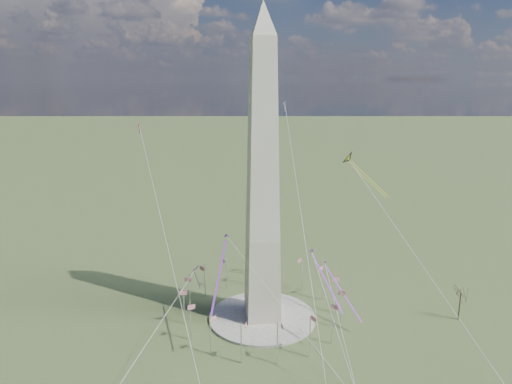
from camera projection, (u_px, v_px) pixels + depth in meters
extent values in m
plane|color=#40552A|center=(262.00, 318.00, 154.40)|extent=(2000.00, 2000.00, 0.00)
cylinder|color=beige|center=(262.00, 317.00, 154.30)|extent=(36.00, 36.00, 0.80)
pyramid|color=beige|center=(263.00, 18.00, 131.37)|extent=(9.90, 9.90, 10.00)
cylinder|color=white|center=(337.00, 295.00, 156.59)|extent=(0.36, 0.36, 13.00)
cube|color=red|center=(336.00, 279.00, 156.56)|extent=(2.40, 0.08, 1.50)
cylinder|color=white|center=(323.00, 283.00, 165.85)|extent=(0.36, 0.36, 13.00)
cube|color=red|center=(321.00, 268.00, 165.66)|extent=(2.25, 0.99, 1.50)
cylinder|color=white|center=(302.00, 275.00, 173.14)|extent=(0.36, 0.36, 13.00)
cube|color=red|center=(300.00, 261.00, 172.61)|extent=(1.75, 1.75, 1.50)
cylinder|color=white|center=(277.00, 270.00, 177.33)|extent=(0.36, 0.36, 13.00)
cube|color=red|center=(274.00, 257.00, 176.36)|extent=(0.99, 2.25, 1.50)
cylinder|color=white|center=(251.00, 269.00, 177.79)|extent=(0.36, 0.36, 13.00)
cube|color=red|center=(248.00, 257.00, 176.33)|extent=(0.08, 2.40, 1.50)
cylinder|color=white|center=(226.00, 273.00, 174.46)|extent=(0.36, 0.36, 13.00)
cube|color=red|center=(223.00, 261.00, 172.53)|extent=(0.99, 2.25, 1.50)
cylinder|color=white|center=(205.00, 281.00, 167.83)|extent=(0.36, 0.36, 13.00)
cube|color=red|center=(202.00, 268.00, 165.54)|extent=(1.75, 1.75, 1.50)
cylinder|color=white|center=(190.00, 292.00, 158.92)|extent=(0.36, 0.36, 13.00)
cube|color=red|center=(188.00, 279.00, 156.42)|extent=(2.25, 0.99, 1.50)
cylinder|color=white|center=(184.00, 306.00, 149.09)|extent=(0.36, 0.36, 13.00)
cube|color=red|center=(183.00, 293.00, 146.56)|extent=(2.40, 0.08, 1.50)
cylinder|color=white|center=(190.00, 321.00, 139.82)|extent=(0.36, 0.36, 13.00)
cube|color=red|center=(191.00, 307.00, 137.47)|extent=(2.25, 0.99, 1.50)
cylinder|color=white|center=(210.00, 334.00, 132.54)|extent=(0.36, 0.36, 13.00)
cube|color=red|center=(213.00, 319.00, 130.51)|extent=(1.75, 1.75, 1.50)
cylinder|color=white|center=(241.00, 343.00, 128.34)|extent=(0.36, 0.36, 13.00)
cube|color=red|center=(246.00, 326.00, 126.76)|extent=(0.99, 2.25, 1.50)
cylinder|color=white|center=(277.00, 344.00, 127.88)|extent=(0.36, 0.36, 13.00)
cube|color=red|center=(282.00, 326.00, 126.79)|extent=(0.08, 2.40, 1.50)
cylinder|color=white|center=(310.00, 337.00, 131.21)|extent=(0.36, 0.36, 13.00)
cube|color=red|center=(314.00, 319.00, 130.59)|extent=(0.99, 2.25, 1.50)
cylinder|color=white|center=(332.00, 324.00, 137.84)|extent=(0.36, 0.36, 13.00)
cube|color=red|center=(335.00, 307.00, 137.58)|extent=(1.75, 1.75, 1.50)
cylinder|color=white|center=(341.00, 310.00, 146.75)|extent=(0.36, 0.36, 13.00)
cube|color=red|center=(342.00, 293.00, 146.70)|extent=(2.25, 0.99, 1.50)
cylinder|color=#4D3E2F|center=(459.00, 306.00, 152.36)|extent=(0.43, 0.43, 9.56)
cube|color=#FF9F0D|center=(369.00, 178.00, 158.34)|extent=(10.04, 11.73, 10.53)
cube|color=#FF9F0D|center=(367.00, 179.00, 156.94)|extent=(10.04, 11.73, 10.53)
cube|color=#351667|center=(196.00, 268.00, 150.86)|extent=(2.20, 3.14, 2.37)
cube|color=#DD224F|center=(197.00, 279.00, 151.80)|extent=(2.30, 2.32, 8.19)
cube|color=#DD224F|center=(327.00, 282.00, 138.00)|extent=(5.03, 18.02, 11.54)
cube|color=#DD224F|center=(219.00, 275.00, 135.43)|extent=(6.84, 21.95, 14.20)
cube|color=#DD224F|center=(343.00, 293.00, 150.25)|extent=(7.39, 18.27, 12.09)
cube|color=red|center=(139.00, 125.00, 161.88)|extent=(1.00, 1.62, 1.42)
cube|color=red|center=(139.00, 129.00, 162.25)|extent=(0.60, 1.24, 3.25)
cube|color=white|center=(285.00, 102.00, 185.58)|extent=(1.48, 2.24, 1.76)
cube|color=white|center=(285.00, 107.00, 186.04)|extent=(1.03, 1.41, 4.05)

